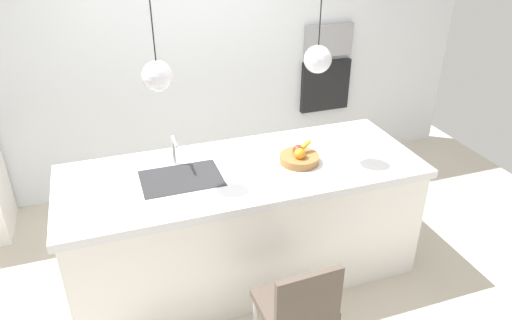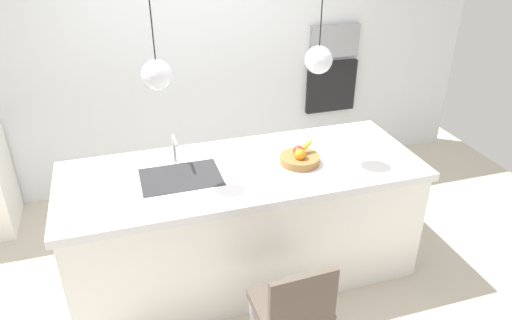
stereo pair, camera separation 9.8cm
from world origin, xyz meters
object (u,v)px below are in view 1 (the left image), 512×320
Objects in this scene: chair_near at (298,306)px; microwave at (328,40)px; oven at (325,85)px; fruit_bowl at (299,157)px.

microwave is at bearing 61.07° from chair_near.
chair_near is (-1.40, -2.54, -0.41)m from oven.
fruit_bowl is 1.96m from microwave.
fruit_bowl is 0.53× the size of oven.
oven is (1.02, 1.63, -0.10)m from fruit_bowl.
fruit_bowl is 0.55× the size of microwave.
oven is (0.00, 0.00, -0.50)m from microwave.
microwave reaches higher than fruit_bowl.
chair_near is at bearing -118.93° from microwave.
microwave is 3.04m from chair_near.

